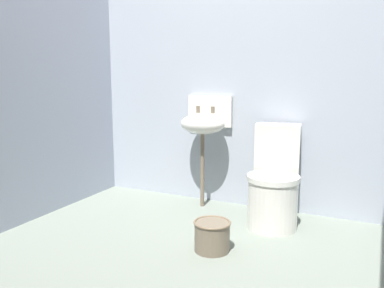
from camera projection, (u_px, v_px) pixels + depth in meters
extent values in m
cube|color=slate|center=(173.00, 261.00, 2.68)|extent=(3.09, 2.79, 0.08)
cube|color=#A1A8B5|center=(238.00, 88.00, 3.59)|extent=(3.09, 0.10, 2.11)
cube|color=#9DA6BB|center=(22.00, 90.00, 3.17)|extent=(0.10, 2.59, 2.11)
cylinder|color=silver|center=(272.00, 204.00, 3.11)|extent=(0.43, 0.43, 0.38)
cylinder|color=silver|center=(273.00, 178.00, 3.07)|extent=(0.46, 0.46, 0.04)
cube|color=silver|center=(278.00, 148.00, 3.32)|extent=(0.38, 0.23, 0.40)
cylinder|color=#6E604E|center=(202.00, 170.00, 3.60)|extent=(0.04, 0.04, 0.66)
ellipsoid|color=silver|center=(203.00, 124.00, 3.53)|extent=(0.40, 0.32, 0.18)
cube|color=silver|center=(210.00, 111.00, 3.66)|extent=(0.42, 0.04, 0.28)
cylinder|color=#6E604E|center=(198.00, 109.00, 3.59)|extent=(0.04, 0.04, 0.06)
cylinder|color=#6E604E|center=(213.00, 110.00, 3.53)|extent=(0.04, 0.04, 0.06)
cylinder|color=#6E604E|center=(212.00, 237.00, 2.72)|extent=(0.24, 0.24, 0.20)
torus|color=brown|center=(212.00, 223.00, 2.70)|extent=(0.25, 0.25, 0.02)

